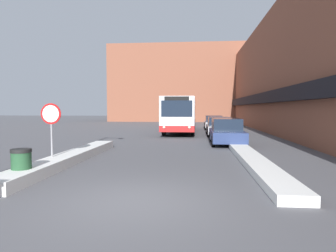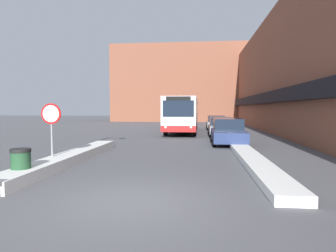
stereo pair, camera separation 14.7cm
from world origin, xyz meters
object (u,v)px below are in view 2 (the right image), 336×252
(parked_car_front, at_px, (228,132))
(parked_car_back, at_px, (216,122))
(trash_bin, at_px, (21,164))
(parked_car_middle, at_px, (221,126))
(city_bus, at_px, (183,114))
(stop_sign, at_px, (51,121))

(parked_car_front, height_order, parked_car_back, parked_car_front)
(trash_bin, bearing_deg, parked_car_middle, 66.26)
(parked_car_middle, xyz_separation_m, parked_car_back, (0.00, 7.09, -0.01))
(city_bus, height_order, trash_bin, city_bus)
(parked_car_middle, relative_size, stop_sign, 2.02)
(stop_sign, bearing_deg, trash_bin, -85.55)
(stop_sign, relative_size, trash_bin, 2.44)
(parked_car_front, xyz_separation_m, stop_sign, (-7.09, -7.62, 0.92))
(parked_car_middle, xyz_separation_m, trash_bin, (-6.91, -15.72, -0.25))
(city_bus, xyz_separation_m, parked_car_front, (3.19, -8.68, -0.90))
(parked_car_middle, height_order, parked_car_back, parked_car_middle)
(parked_car_back, height_order, stop_sign, stop_sign)
(trash_bin, bearing_deg, city_bus, 78.61)
(parked_car_back, bearing_deg, parked_car_middle, -90.00)
(parked_car_front, bearing_deg, trash_bin, -125.14)
(parked_car_middle, xyz_separation_m, stop_sign, (-7.09, -13.51, 0.96))
(parked_car_back, bearing_deg, city_bus, -126.51)
(city_bus, bearing_deg, parked_car_middle, -41.12)
(parked_car_middle, height_order, stop_sign, stop_sign)
(city_bus, xyz_separation_m, trash_bin, (-3.73, -18.50, -1.18))
(parked_car_front, relative_size, stop_sign, 1.95)
(stop_sign, xyz_separation_m, trash_bin, (0.17, -2.20, -1.20))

